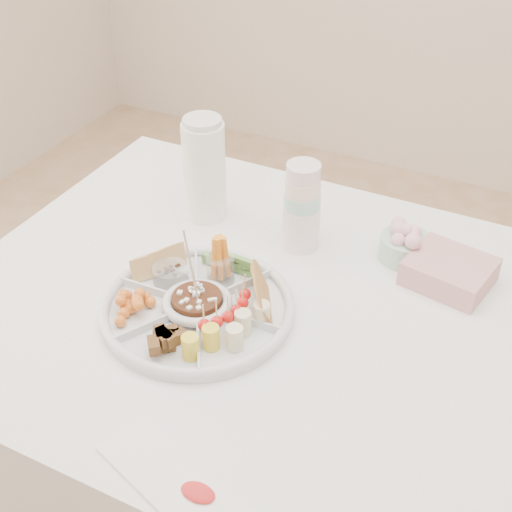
% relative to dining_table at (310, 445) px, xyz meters
% --- Properties ---
extents(dining_table, '(1.52, 1.02, 0.76)m').
position_rel_dining_table_xyz_m(dining_table, '(0.00, 0.00, 0.00)').
color(dining_table, white).
rests_on(dining_table, floor).
extents(party_tray, '(0.39, 0.39, 0.04)m').
position_rel_dining_table_xyz_m(party_tray, '(-0.22, -0.09, 0.40)').
color(party_tray, silver).
rests_on(party_tray, dining_table).
extents(bean_dip, '(0.10, 0.10, 0.04)m').
position_rel_dining_table_xyz_m(bean_dip, '(-0.22, -0.09, 0.41)').
color(bean_dip, black).
rests_on(bean_dip, party_tray).
extents(tortillas, '(0.11, 0.11, 0.06)m').
position_rel_dining_table_xyz_m(tortillas, '(-0.11, -0.02, 0.42)').
color(tortillas, '#AA5F34').
rests_on(tortillas, party_tray).
extents(carrot_cucumber, '(0.12, 0.12, 0.11)m').
position_rel_dining_table_xyz_m(carrot_cucumber, '(-0.23, 0.04, 0.44)').
color(carrot_cucumber, orange).
rests_on(carrot_cucumber, party_tray).
extents(pita_raisins, '(0.11, 0.11, 0.06)m').
position_rel_dining_table_xyz_m(pita_raisins, '(-0.34, -0.02, 0.42)').
color(pita_raisins, tan).
rests_on(pita_raisins, party_tray).
extents(cherries, '(0.11, 0.11, 0.04)m').
position_rel_dining_table_xyz_m(cherries, '(-0.34, -0.15, 0.42)').
color(cherries, orange).
rests_on(cherries, party_tray).
extents(granola_chunks, '(0.10, 0.10, 0.04)m').
position_rel_dining_table_xyz_m(granola_chunks, '(-0.22, -0.22, 0.42)').
color(granola_chunks, brown).
rests_on(granola_chunks, party_tray).
extents(banana_tomato, '(0.11, 0.11, 0.09)m').
position_rel_dining_table_xyz_m(banana_tomato, '(-0.11, -0.15, 0.44)').
color(banana_tomato, '#DEB961').
rests_on(banana_tomato, party_tray).
extents(cup_stack, '(0.10, 0.10, 0.23)m').
position_rel_dining_table_xyz_m(cup_stack, '(-0.14, 0.22, 0.49)').
color(cup_stack, beige).
rests_on(cup_stack, dining_table).
extents(thermos, '(0.11, 0.11, 0.26)m').
position_rel_dining_table_xyz_m(thermos, '(-0.39, 0.24, 0.51)').
color(thermos, white).
rests_on(thermos, dining_table).
extents(flower_bowl, '(0.13, 0.13, 0.08)m').
position_rel_dining_table_xyz_m(flower_bowl, '(0.09, 0.28, 0.42)').
color(flower_bowl, '#B3C3B9').
rests_on(flower_bowl, dining_table).
extents(napkin_stack, '(0.19, 0.17, 0.06)m').
position_rel_dining_table_xyz_m(napkin_stack, '(0.20, 0.24, 0.41)').
color(napkin_stack, '#CA8E8F').
rests_on(napkin_stack, dining_table).
extents(placemat, '(0.33, 0.20, 0.01)m').
position_rel_dining_table_xyz_m(placemat, '(-0.04, -0.45, 0.38)').
color(placemat, white).
rests_on(placemat, dining_table).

